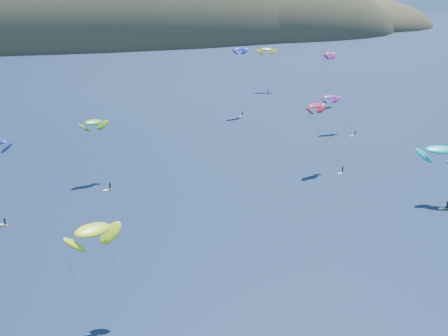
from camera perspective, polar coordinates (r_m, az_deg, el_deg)
island at (r=628.73m, az=-10.89°, el=10.86°), size 730.00×300.00×210.00m
kitesurfer_2 at (r=99.82m, az=-11.94°, el=-5.60°), size 10.56×14.28×17.94m
kitesurfer_3 at (r=171.88m, az=-11.87°, el=4.11°), size 8.66×14.54×17.98m
kitesurfer_4 at (r=252.88m, az=1.46°, el=10.84°), size 8.61×9.55×28.18m
kitesurfer_5 at (r=160.79m, az=19.18°, el=1.58°), size 11.94×12.03×15.91m
kitesurfer_6 at (r=225.51m, az=9.68°, el=6.43°), size 10.41×11.01×14.77m
kitesurfer_8 at (r=276.61m, az=9.64°, el=10.28°), size 10.08×10.16×24.24m
kitesurfer_9 at (r=178.78m, az=8.39°, el=5.65°), size 10.84×10.83×20.64m
kitesurfer_11 at (r=308.46m, az=3.91°, el=10.78°), size 10.02×13.09×22.40m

